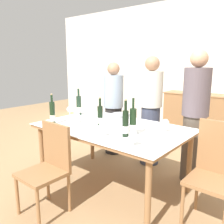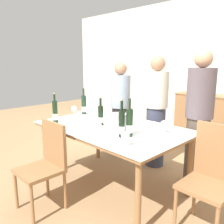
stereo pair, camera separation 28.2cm
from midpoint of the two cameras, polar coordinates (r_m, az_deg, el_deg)
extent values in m
plane|color=#A37F56|center=(3.17, 2.67, -17.26)|extent=(12.00, 12.00, 0.00)
cube|color=silver|center=(5.12, 24.38, 9.31)|extent=(8.00, 0.10, 2.80)
cube|color=#996B42|center=(4.88, 24.76, -1.95)|extent=(1.40, 0.44, 0.93)
cube|color=#996B42|center=(4.80, 25.26, 3.54)|extent=(1.45, 0.46, 0.02)
cylinder|color=#996B42|center=(3.31, -13.36, -9.19)|extent=(0.06, 0.06, 0.74)
cylinder|color=#996B42|center=(2.23, 10.14, -20.09)|extent=(0.06, 0.06, 0.74)
cylinder|color=#996B42|center=(3.84, -1.31, -5.85)|extent=(0.06, 0.06, 0.74)
cylinder|color=#996B42|center=(2.97, 20.97, -12.26)|extent=(0.06, 0.06, 0.74)
cube|color=#996B42|center=(2.87, 2.82, -4.01)|extent=(1.76, 1.10, 0.04)
cube|color=white|center=(2.87, 2.82, -3.61)|extent=(1.79, 1.13, 0.01)
cylinder|color=silver|center=(2.62, 4.64, -2.70)|extent=(0.19, 0.19, 0.21)
cylinder|color=silver|center=(2.60, 4.67, -0.61)|extent=(0.20, 0.20, 0.01)
cylinder|color=black|center=(2.48, 7.49, -2.61)|extent=(0.07, 0.07, 0.29)
cylinder|color=white|center=(2.50, 7.45, -4.04)|extent=(0.07, 0.07, 0.08)
cylinder|color=black|center=(2.44, 7.62, 1.99)|extent=(0.02, 0.02, 0.11)
cylinder|color=black|center=(2.45, 5.63, -2.94)|extent=(0.06, 0.06, 0.28)
cylinder|color=white|center=(2.47, 5.60, -4.31)|extent=(0.06, 0.06, 0.08)
cylinder|color=black|center=(2.41, 5.72, 1.47)|extent=(0.03, 0.03, 0.11)
cylinder|color=tan|center=(2.40, 5.75, 2.89)|extent=(0.02, 0.02, 0.02)
cylinder|color=black|center=(2.90, 0.03, -0.90)|extent=(0.07, 0.07, 0.24)
cylinder|color=white|center=(2.91, 0.03, -1.92)|extent=(0.07, 0.07, 0.07)
cylinder|color=black|center=(2.86, 0.03, 2.40)|extent=(0.03, 0.03, 0.10)
cylinder|color=tan|center=(2.85, 0.04, 3.49)|extent=(0.02, 0.02, 0.02)
cylinder|color=black|center=(3.07, -11.00, 0.01)|extent=(0.07, 0.07, 0.28)
cylinder|color=silver|center=(3.09, -10.96, -1.12)|extent=(0.07, 0.07, 0.08)
cylinder|color=black|center=(3.04, -11.14, 3.41)|extent=(0.03, 0.03, 0.09)
cylinder|color=tan|center=(3.03, -11.18, 4.38)|extent=(0.02, 0.02, 0.02)
cylinder|color=#1E3323|center=(3.52, -4.51, 1.69)|extent=(0.07, 0.07, 0.28)
cylinder|color=silver|center=(3.53, -4.50, 0.71)|extent=(0.07, 0.07, 0.08)
cylinder|color=#1E3323|center=(3.49, -4.56, 4.82)|extent=(0.03, 0.03, 0.11)
cylinder|color=white|center=(3.11, -5.30, -2.31)|extent=(0.07, 0.07, 0.00)
cylinder|color=white|center=(3.10, -5.32, -1.64)|extent=(0.01, 0.01, 0.07)
sphere|color=white|center=(3.08, -5.34, -0.50)|extent=(0.08, 0.08, 0.08)
cylinder|color=white|center=(2.21, 6.90, -8.36)|extent=(0.06, 0.06, 0.00)
cylinder|color=white|center=(2.20, 6.93, -7.35)|extent=(0.01, 0.01, 0.08)
sphere|color=white|center=(2.17, 6.97, -5.70)|extent=(0.08, 0.08, 0.08)
cylinder|color=white|center=(2.68, 15.34, -5.06)|extent=(0.07, 0.07, 0.00)
cylinder|color=white|center=(2.66, 15.39, -4.23)|extent=(0.01, 0.01, 0.08)
sphere|color=white|center=(2.65, 15.47, -2.85)|extent=(0.08, 0.08, 0.08)
cylinder|color=white|center=(2.80, 1.40, -3.88)|extent=(0.06, 0.06, 0.00)
cylinder|color=white|center=(2.79, 1.41, -2.99)|extent=(0.01, 0.01, 0.08)
sphere|color=white|center=(2.77, 1.41, -1.65)|extent=(0.07, 0.07, 0.07)
cylinder|color=white|center=(3.44, -6.76, -0.94)|extent=(0.07, 0.07, 0.00)
cylinder|color=white|center=(3.43, -6.78, -0.30)|extent=(0.01, 0.01, 0.07)
sphere|color=white|center=(3.42, -6.80, 0.78)|extent=(0.08, 0.08, 0.08)
cylinder|color=white|center=(2.48, -0.02, -5.95)|extent=(0.06, 0.06, 0.00)
cylinder|color=white|center=(2.47, -0.02, -5.10)|extent=(0.01, 0.01, 0.07)
sphere|color=white|center=(2.45, -0.02, -3.64)|extent=(0.08, 0.08, 0.08)
cylinder|color=#996B42|center=(2.79, -19.35, -17.43)|extent=(0.03, 0.03, 0.42)
cylinder|color=#996B42|center=(2.50, -15.43, -20.86)|extent=(0.03, 0.03, 0.42)
cylinder|color=#996B42|center=(2.94, -12.59, -15.42)|extent=(0.03, 0.03, 0.42)
cylinder|color=#996B42|center=(2.66, -8.13, -18.28)|extent=(0.03, 0.03, 0.42)
cube|color=#996B42|center=(2.61, -14.13, -13.60)|extent=(0.42, 0.42, 0.04)
cube|color=#996B42|center=(2.61, -10.76, -7.45)|extent=(0.42, 0.04, 0.47)
cylinder|color=#996B42|center=(2.43, 18.44, -21.69)|extent=(0.03, 0.03, 0.44)
cylinder|color=#996B42|center=(2.73, 22.20, -18.07)|extent=(0.03, 0.03, 0.44)
cube|color=#996B42|center=(2.40, 25.01, -16.08)|extent=(0.42, 0.42, 0.04)
cube|color=#996B42|center=(2.46, 27.20, -8.54)|extent=(0.42, 0.04, 0.52)
cylinder|color=#262628|center=(4.07, 3.98, -4.40)|extent=(0.28, 0.28, 0.80)
cylinder|color=#8C9EB2|center=(3.93, 4.12, 4.96)|extent=(0.33, 0.33, 0.53)
sphere|color=#A37556|center=(3.90, 4.20, 10.33)|extent=(0.20, 0.20, 0.20)
cylinder|color=#383F56|center=(3.65, 12.59, -5.80)|extent=(0.28, 0.28, 0.90)
cylinder|color=beige|center=(3.51, 13.11, 5.28)|extent=(0.33, 0.33, 0.52)
sphere|color=#A37556|center=(3.48, 13.40, 11.26)|extent=(0.21, 0.21, 0.21)
cylinder|color=#51473D|center=(3.26, 22.01, -8.77)|extent=(0.28, 0.28, 0.88)
cylinder|color=#594C51|center=(3.09, 23.09, 4.19)|extent=(0.33, 0.33, 0.60)
sphere|color=tan|center=(3.06, 23.72, 11.74)|extent=(0.22, 0.22, 0.22)
camera|label=1|loc=(0.14, -87.14, 0.61)|focal=38.00mm
camera|label=2|loc=(0.14, 92.86, -0.61)|focal=38.00mm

